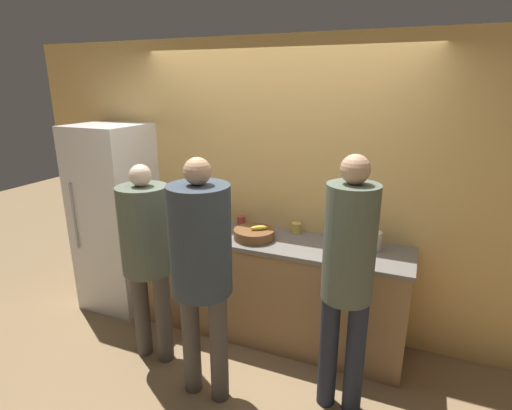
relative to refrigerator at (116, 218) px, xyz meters
name	(u,v)px	position (x,y,z in m)	size (l,w,h in m)	color
ground_plane	(250,352)	(1.58, -0.29, -0.92)	(14.00, 14.00, 0.00)	#8C704C
wall_back	(277,189)	(1.58, 0.34, 0.38)	(5.20, 0.06, 2.60)	#E0B266
counter	(265,286)	(1.58, 0.05, -0.45)	(2.46, 0.61, 0.94)	#9E754C
refrigerator	(116,218)	(0.00, 0.00, 0.00)	(0.65, 0.67, 1.85)	white
person_left	(146,246)	(0.86, -0.63, 0.08)	(0.39, 0.39, 1.65)	#4C4742
person_center	(201,257)	(1.47, -0.84, 0.18)	(0.41, 0.41, 1.78)	#4C4742
person_right	(348,269)	(2.40, -0.58, 0.15)	(0.33, 0.33, 1.82)	#232838
fruit_bowl	(254,234)	(1.51, -0.02, 0.06)	(0.35, 0.35, 0.13)	brown
utensil_crock	(373,240)	(2.48, 0.14, 0.09)	(0.13, 0.13, 0.30)	silver
bottle_amber	(222,217)	(1.11, 0.17, 0.10)	(0.07, 0.07, 0.20)	brown
bottle_clear	(176,210)	(0.60, 0.17, 0.10)	(0.05, 0.05, 0.22)	silver
bottle_red	(208,212)	(0.93, 0.21, 0.11)	(0.07, 0.07, 0.24)	red
cup_yellow	(296,228)	(1.80, 0.25, 0.06)	(0.08, 0.08, 0.09)	gold
cup_red	(241,221)	(1.27, 0.23, 0.06)	(0.08, 0.08, 0.09)	#A33D33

